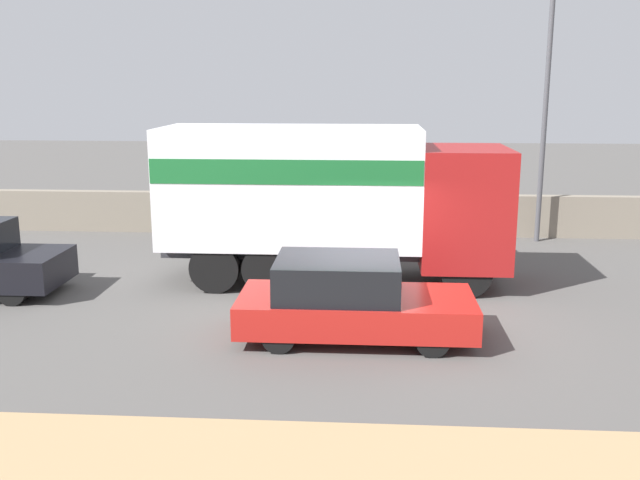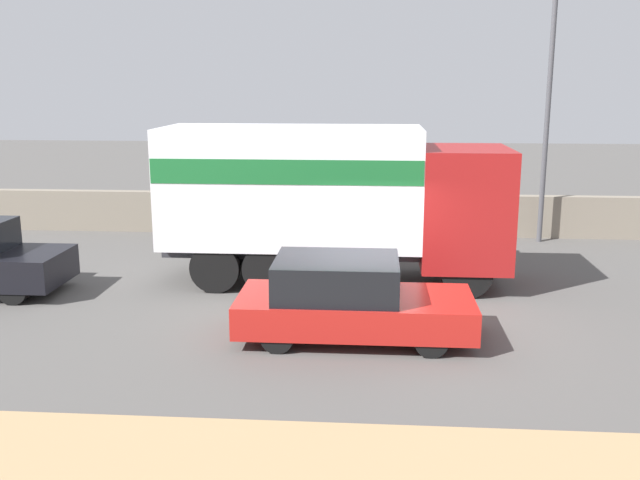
{
  "view_description": "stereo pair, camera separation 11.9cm",
  "coord_description": "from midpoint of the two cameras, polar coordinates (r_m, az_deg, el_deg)",
  "views": [
    {
      "loc": [
        -0.15,
        -12.75,
        4.44
      ],
      "look_at": [
        -1.07,
        0.99,
        1.35
      ],
      "focal_mm": 40.0,
      "sensor_mm": 36.0,
      "label": 1
    },
    {
      "loc": [
        -0.04,
        -12.74,
        4.44
      ],
      "look_at": [
        -1.07,
        0.99,
        1.35
      ],
      "focal_mm": 40.0,
      "sensor_mm": 36.0,
      "label": 2
    }
  ],
  "objects": [
    {
      "name": "box_truck",
      "position": [
        15.75,
        0.86,
        3.88
      ],
      "size": [
        7.55,
        2.41,
        3.46
      ],
      "color": "maroon",
      "rests_on": "ground_plane"
    },
    {
      "name": "car_hatchback",
      "position": [
        12.51,
        2.59,
        -4.8
      ],
      "size": [
        4.11,
        1.83,
        1.44
      ],
      "color": "#B21E19",
      "rests_on": "ground_plane"
    },
    {
      "name": "ground_plane",
      "position": [
        13.5,
        4.52,
        -6.62
      ],
      "size": [
        80.0,
        80.0,
        0.0
      ],
      "primitive_type": "plane",
      "color": "#514F4C"
    },
    {
      "name": "street_lamp",
      "position": [
        20.6,
        18.03,
        11.36
      ],
      "size": [
        0.56,
        0.28,
        7.29
      ],
      "color": "#4C4C51",
      "rests_on": "ground_plane"
    },
    {
      "name": "stone_wall_backdrop",
      "position": [
        20.98,
        4.51,
        2.06
      ],
      "size": [
        60.0,
        0.35,
        1.21
      ],
      "color": "gray",
      "rests_on": "ground_plane"
    }
  ]
}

